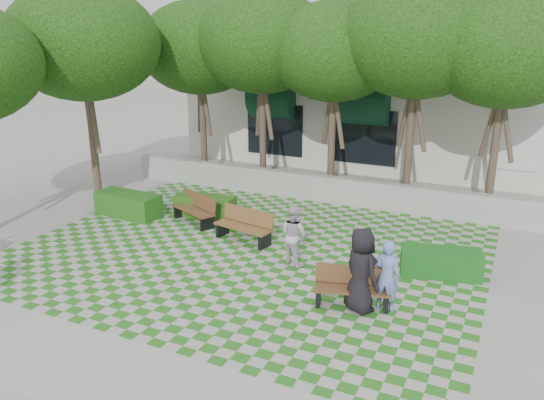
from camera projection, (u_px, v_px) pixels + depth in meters
The scene contains 16 objects.
ground at pixel (228, 267), 13.29m from camera, with size 90.00×90.00×0.00m, color gray.
lawn at pixel (247, 252), 14.15m from camera, with size 12.00×12.00×0.00m, color #2B721E.
sidewalk_south at pixel (94, 369), 9.24m from camera, with size 16.00×2.00×0.01m, color #9E9B93.
sidewalk_west at pixel (50, 215), 17.10m from camera, with size 2.00×12.00×0.01m, color #9E9B93.
retaining_wall at pixel (317, 188), 18.49m from camera, with size 15.00×0.36×0.90m, color #9E9B93.
bench_east at pixel (352, 288), 11.30m from camera, with size 1.69×0.96×0.84m.
bench_mid at pixel (244, 226), 14.83m from camera, with size 1.82×0.91×0.91m.
bench_west at pixel (195, 210), 16.26m from camera, with size 1.76×1.20×0.88m.
hedge_east at pixel (441, 262), 12.74m from camera, with size 1.87×0.75×0.65m, color #16521A.
hedge_midleft at pixel (205, 206), 16.87m from camera, with size 1.91×0.76×0.67m, color #234D14.
hedge_west at pixel (128, 204), 16.92m from camera, with size 2.14×0.85×0.75m, color #1C5216.
person_blue at pixel (387, 276), 11.00m from camera, with size 0.57×0.38×1.57m, color #6F85CB.
person_dark at pixel (361, 270), 10.93m from camera, with size 0.90×0.59×1.84m, color black.
person_white at pixel (294, 235), 13.27m from camera, with size 0.75×0.58×1.54m, color silver.
tree_row at pixel (265, 46), 17.62m from camera, with size 17.70×13.40×7.41m.
building at pixel (398, 104), 24.27m from camera, with size 18.00×8.92×5.15m.
Camera 1 is at (6.22, -10.52, 5.59)m, focal length 35.00 mm.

